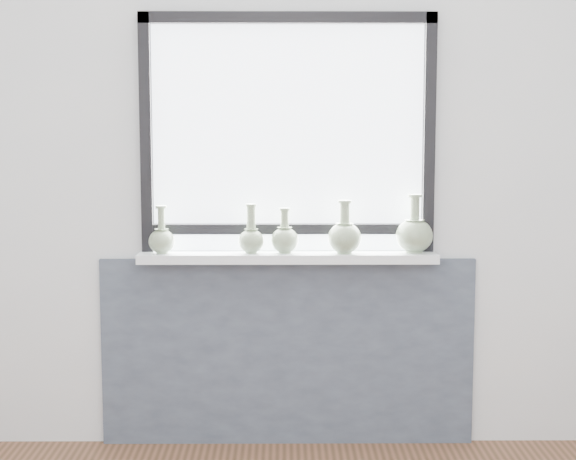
{
  "coord_description": "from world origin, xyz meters",
  "views": [
    {
      "loc": [
        -0.02,
        -2.16,
        1.47
      ],
      "look_at": [
        0.0,
        1.55,
        1.02
      ],
      "focal_mm": 55.0,
      "sensor_mm": 36.0,
      "label": 1
    }
  ],
  "objects_px": {
    "vase_a": "(162,239)",
    "vase_c": "(285,238)",
    "vase_b": "(251,238)",
    "vase_d": "(345,236)",
    "vase_e": "(414,234)",
    "windowsill": "(288,257)"
  },
  "relations": [
    {
      "from": "windowsill",
      "to": "vase_e",
      "type": "relative_size",
      "value": 5.09
    },
    {
      "from": "vase_a",
      "to": "vase_d",
      "type": "bearing_deg",
      "value": -0.41
    },
    {
      "from": "vase_e",
      "to": "vase_d",
      "type": "bearing_deg",
      "value": -175.52
    },
    {
      "from": "vase_a",
      "to": "vase_b",
      "type": "relative_size",
      "value": 0.97
    },
    {
      "from": "windowsill",
      "to": "vase_d",
      "type": "height_order",
      "value": "vase_d"
    },
    {
      "from": "vase_b",
      "to": "vase_d",
      "type": "xyz_separation_m",
      "value": [
        0.41,
        -0.01,
        0.01
      ]
    },
    {
      "from": "vase_b",
      "to": "vase_c",
      "type": "xyz_separation_m",
      "value": [
        0.15,
        0.0,
        -0.0
      ]
    },
    {
      "from": "vase_c",
      "to": "vase_d",
      "type": "xyz_separation_m",
      "value": [
        0.26,
        -0.02,
        0.01
      ]
    },
    {
      "from": "windowsill",
      "to": "vase_d",
      "type": "bearing_deg",
      "value": -6.11
    },
    {
      "from": "vase_a",
      "to": "vase_d",
      "type": "height_order",
      "value": "vase_d"
    },
    {
      "from": "vase_d",
      "to": "vase_c",
      "type": "bearing_deg",
      "value": 176.28
    },
    {
      "from": "vase_a",
      "to": "vase_e",
      "type": "height_order",
      "value": "vase_e"
    },
    {
      "from": "windowsill",
      "to": "vase_b",
      "type": "distance_m",
      "value": 0.18
    },
    {
      "from": "vase_a",
      "to": "vase_c",
      "type": "relative_size",
      "value": 1.06
    },
    {
      "from": "vase_d",
      "to": "vase_e",
      "type": "relative_size",
      "value": 0.91
    },
    {
      "from": "vase_e",
      "to": "windowsill",
      "type": "bearing_deg",
      "value": 179.75
    },
    {
      "from": "vase_a",
      "to": "vase_b",
      "type": "distance_m",
      "value": 0.39
    },
    {
      "from": "vase_c",
      "to": "vase_a",
      "type": "bearing_deg",
      "value": -178.79
    },
    {
      "from": "vase_b",
      "to": "vase_e",
      "type": "xyz_separation_m",
      "value": [
        0.72,
        0.01,
        0.02
      ]
    },
    {
      "from": "vase_c",
      "to": "vase_d",
      "type": "bearing_deg",
      "value": -3.72
    },
    {
      "from": "vase_d",
      "to": "vase_e",
      "type": "bearing_deg",
      "value": 4.48
    },
    {
      "from": "vase_a",
      "to": "vase_c",
      "type": "height_order",
      "value": "vase_a"
    }
  ]
}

